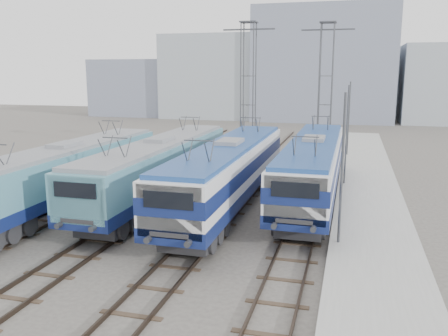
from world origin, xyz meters
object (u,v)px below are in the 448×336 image
locomotive_center_left (159,165)px  catenary_tower_west (248,86)px  locomotive_far_right (313,164)px  catenary_tower_east (326,86)px  locomotive_center_right (229,169)px  locomotive_far_left (64,172)px  mast_rear (349,120)px  mast_mid (346,137)px  mast_front (342,173)px

locomotive_center_left → catenary_tower_west: (2.25, 14.86, 4.35)m
locomotive_far_right → locomotive_center_left: bearing=-164.5°
locomotive_far_right → catenary_tower_east: 14.98m
locomotive_far_right → locomotive_center_right: bearing=-146.9°
catenary_tower_west → catenary_tower_east: same height
catenary_tower_east → locomotive_far_right: bearing=-89.0°
locomotive_center_left → locomotive_center_right: locomotive_center_right is taller
locomotive_far_left → locomotive_center_left: (4.50, 3.06, 0.03)m
mast_rear → mast_mid: bearing=-90.0°
locomotive_far_right → mast_front: bearing=-76.4°
mast_rear → locomotive_center_left: bearing=-119.9°
locomotive_center_left → locomotive_center_right: size_ratio=0.98×
mast_mid → mast_rear: 12.00m
locomotive_center_left → catenary_tower_east: catenary_tower_east is taller
mast_mid → mast_front: bearing=-90.0°
locomotive_far_right → mast_rear: size_ratio=2.67×
catenary_tower_east → locomotive_far_left: bearing=-123.6°
mast_front → mast_mid: same height
locomotive_far_left → locomotive_center_right: locomotive_center_right is taller
locomotive_center_right → mast_rear: mast_rear is taller
catenary_tower_east → mast_mid: 10.69m
locomotive_center_left → mast_rear: bearing=60.1°
locomotive_far_left → mast_rear: mast_rear is taller
locomotive_center_right → locomotive_far_right: locomotive_center_right is taller
mast_front → mast_rear: size_ratio=1.00×
locomotive_center_left → locomotive_center_right: (4.50, -0.43, 0.11)m
locomotive_far_left → locomotive_center_right: (9.00, 2.63, 0.14)m
locomotive_far_right → catenary_tower_east: catenary_tower_east is taller
locomotive_far_left → locomotive_far_right: locomotive_far_right is taller
catenary_tower_east → mast_mid: size_ratio=1.71×
locomotive_far_right → catenary_tower_west: 14.71m
catenary_tower_east → mast_mid: bearing=-78.1°
catenary_tower_west → mast_mid: size_ratio=1.71×
locomotive_center_left → mast_rear: 21.79m
mast_front → mast_rear: same height
locomotive_center_left → locomotive_far_right: locomotive_far_right is taller
locomotive_far_right → mast_mid: size_ratio=2.67×
locomotive_far_right → mast_front: 7.94m
locomotive_center_left → catenary_tower_west: size_ratio=1.54×
locomotive_center_left → catenary_tower_east: bearing=62.6°
locomotive_center_right → mast_front: size_ratio=2.70×
locomotive_center_right → mast_front: (6.35, -4.71, 1.10)m
locomotive_far_right → mast_rear: bearing=83.5°
mast_front → mast_mid: 12.00m
locomotive_far_right → mast_mid: mast_mid is taller
locomotive_far_left → catenary_tower_east: catenary_tower_east is taller
mast_front → locomotive_center_left: bearing=154.6°
locomotive_center_left → catenary_tower_west: bearing=81.4°
locomotive_far_left → mast_front: (15.35, -2.09, 1.24)m
locomotive_far_left → locomotive_center_right: size_ratio=0.96×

